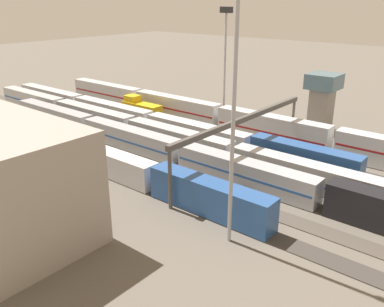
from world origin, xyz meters
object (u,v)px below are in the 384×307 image
(train_on_track_0, at_px, (220,117))
(signal_gantry, at_px, (244,124))
(train_on_track_3, at_px, (178,140))
(train_on_track_1, at_px, (141,110))
(light_mast_1, at_px, (235,69))
(train_on_track_4, at_px, (172,150))
(train_on_track_2, at_px, (143,120))
(light_mast_0, at_px, (225,50))
(train_on_track_6, at_px, (52,141))
(control_tower, at_px, (322,98))

(train_on_track_0, bearing_deg, signal_gantry, 135.55)
(train_on_track_3, xyz_separation_m, train_on_track_1, (19.93, -10.00, 0.16))
(light_mast_1, bearing_deg, train_on_track_3, -37.63)
(train_on_track_3, distance_m, signal_gantry, 14.84)
(train_on_track_1, height_order, train_on_track_4, train_on_track_1)
(train_on_track_3, distance_m, train_on_track_4, 5.83)
(train_on_track_2, xyz_separation_m, light_mast_1, (-38.10, 23.54, 17.33))
(train_on_track_0, height_order, light_mast_0, light_mast_0)
(train_on_track_6, relative_size, control_tower, 7.66)
(train_on_track_1, bearing_deg, light_mast_1, 147.02)
(train_on_track_0, bearing_deg, control_tower, -142.89)
(train_on_track_1, distance_m, train_on_track_6, 25.21)
(light_mast_1, bearing_deg, light_mast_0, -53.71)
(train_on_track_0, relative_size, signal_gantry, 2.73)
(train_on_track_6, height_order, train_on_track_0, train_on_track_0)
(train_on_track_4, bearing_deg, train_on_track_0, -77.15)
(control_tower, bearing_deg, train_on_track_0, 37.11)
(train_on_track_3, height_order, light_mast_1, light_mast_1)
(train_on_track_2, bearing_deg, train_on_track_4, 149.61)
(light_mast_0, distance_m, light_mast_1, 46.66)
(train_on_track_3, relative_size, light_mast_1, 3.86)
(train_on_track_4, height_order, light_mast_0, light_mast_0)
(train_on_track_3, relative_size, train_on_track_2, 1.32)
(signal_gantry, bearing_deg, train_on_track_3, 0.00)
(train_on_track_0, relative_size, light_mast_0, 3.94)
(train_on_track_3, xyz_separation_m, train_on_track_6, (16.69, 15.00, 0.09))
(train_on_track_0, distance_m, control_tower, 21.00)
(light_mast_0, xyz_separation_m, light_mast_1, (-27.53, 37.49, 3.71))
(train_on_track_4, distance_m, train_on_track_0, 20.52)
(train_on_track_2, bearing_deg, train_on_track_0, -141.32)
(signal_gantry, bearing_deg, light_mast_1, 119.11)
(light_mast_0, bearing_deg, train_on_track_3, 100.42)
(signal_gantry, xyz_separation_m, control_tower, (-1.09, -27.39, -0.68))
(train_on_track_2, bearing_deg, light_mast_1, 148.29)
(light_mast_0, xyz_separation_m, control_tower, (-18.30, -8.45, -8.73))
(light_mast_1, bearing_deg, signal_gantry, -60.89)
(train_on_track_3, bearing_deg, train_on_track_4, 120.92)
(train_on_track_4, xyz_separation_m, train_on_track_0, (4.56, -20.00, 0.54))
(train_on_track_2, height_order, train_on_track_4, same)
(control_tower, bearing_deg, light_mast_0, 24.77)
(train_on_track_2, height_order, train_on_track_0, train_on_track_0)
(light_mast_1, height_order, signal_gantry, light_mast_1)
(train_on_track_6, bearing_deg, train_on_track_4, -153.07)
(control_tower, bearing_deg, train_on_track_4, 69.96)
(train_on_track_6, height_order, light_mast_1, light_mast_1)
(train_on_track_0, xyz_separation_m, signal_gantry, (-15.29, 15.00, 5.04))
(train_on_track_2, xyz_separation_m, train_on_track_6, (2.63, 20.00, 0.00))
(light_mast_1, distance_m, control_tower, 48.47)
(signal_gantry, bearing_deg, train_on_track_0, -44.45)
(train_on_track_1, height_order, light_mast_0, light_mast_0)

